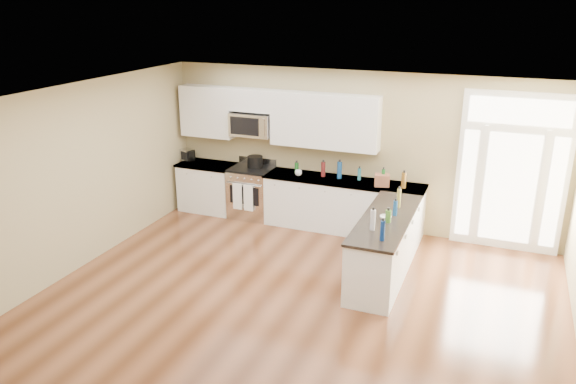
{
  "coord_description": "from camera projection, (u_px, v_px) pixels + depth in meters",
  "views": [
    {
      "loc": [
        2.39,
        -5.33,
        3.98
      ],
      "look_at": [
        -0.53,
        2.0,
        1.22
      ],
      "focal_mm": 35.0,
      "sensor_mm": 36.0,
      "label": 1
    }
  ],
  "objects": [
    {
      "name": "kitchen_range",
      "position": [
        252.0,
        192.0,
        10.58
      ],
      "size": [
        0.78,
        0.69,
        1.08
      ],
      "color": "silver",
      "rests_on": "ground"
    },
    {
      "name": "ground",
      "position": [
        267.0,
        342.0,
        6.83
      ],
      "size": [
        8.0,
        8.0,
        0.0
      ],
      "primitive_type": "plane",
      "color": "#502B16"
    },
    {
      "name": "room_shell",
      "position": [
        266.0,
        211.0,
        6.26
      ],
      "size": [
        8.0,
        8.0,
        8.0
      ],
      "color": "tan",
      "rests_on": "ground"
    },
    {
      "name": "toaster_oven",
      "position": [
        187.0,
        155.0,
        10.95
      ],
      "size": [
        0.31,
        0.29,
        0.22
      ],
      "primitive_type": "cube",
      "rotation": [
        0.0,
        0.0,
        -0.41
      ],
      "color": "silver",
      "rests_on": "back_cabinet_left"
    },
    {
      "name": "cardboard_box",
      "position": [
        382.0,
        180.0,
        9.46
      ],
      "size": [
        0.28,
        0.23,
        0.2
      ],
      "primitive_type": "cube",
      "rotation": [
        0.0,
        0.0,
        0.24
      ],
      "color": "brown",
      "rests_on": "back_cabinet_right"
    },
    {
      "name": "back_cabinet_left",
      "position": [
        208.0,
        188.0,
        10.92
      ],
      "size": [
        1.1,
        0.66,
        0.94
      ],
      "color": "silver",
      "rests_on": "ground"
    },
    {
      "name": "stockpot",
      "position": [
        255.0,
        161.0,
        10.47
      ],
      "size": [
        0.36,
        0.36,
        0.22
      ],
      "primitive_type": "cylinder",
      "rotation": [
        0.0,
        0.0,
        -0.29
      ],
      "color": "black",
      "rests_on": "kitchen_range"
    },
    {
      "name": "upper_cabinet_short",
      "position": [
        252.0,
        100.0,
        10.14
      ],
      "size": [
        0.82,
        0.33,
        0.4
      ],
      "primitive_type": "cube",
      "color": "silver",
      "rests_on": "room_shell"
    },
    {
      "name": "cup_counter",
      "position": [
        298.0,
        173.0,
        10.02
      ],
      "size": [
        0.16,
        0.16,
        0.1
      ],
      "primitive_type": "imported",
      "rotation": [
        0.0,
        0.0,
        -0.31
      ],
      "color": "white",
      "rests_on": "back_cabinet_right"
    },
    {
      "name": "bowl_left",
      "position": [
        189.0,
        158.0,
        11.03
      ],
      "size": [
        0.26,
        0.26,
        0.05
      ],
      "primitive_type": "imported",
      "rotation": [
        0.0,
        0.0,
        0.23
      ],
      "color": "white",
      "rests_on": "back_cabinet_left"
    },
    {
      "name": "microwave",
      "position": [
        252.0,
        124.0,
        10.26
      ],
      "size": [
        0.78,
        0.41,
        0.42
      ],
      "color": "silver",
      "rests_on": "room_shell"
    },
    {
      "name": "upper_cabinet_right",
      "position": [
        325.0,
        121.0,
        9.75
      ],
      "size": [
        1.94,
        0.33,
        0.95
      ],
      "primitive_type": "cube",
      "color": "silver",
      "rests_on": "room_shell"
    },
    {
      "name": "upper_cabinet_left",
      "position": [
        208.0,
        111.0,
        10.56
      ],
      "size": [
        1.04,
        0.33,
        0.95
      ],
      "primitive_type": "cube",
      "color": "silver",
      "rests_on": "room_shell"
    },
    {
      "name": "peninsula_cabinet",
      "position": [
        385.0,
        249.0,
        8.32
      ],
      "size": [
        0.69,
        2.32,
        0.94
      ],
      "color": "silver",
      "rests_on": "ground"
    },
    {
      "name": "entry_door",
      "position": [
        511.0,
        173.0,
        8.97
      ],
      "size": [
        1.7,
        0.1,
        2.6
      ],
      "color": "white",
      "rests_on": "ground"
    },
    {
      "name": "counter_bottles",
      "position": [
        365.0,
        188.0,
        8.96
      ],
      "size": [
        2.16,
        2.45,
        0.3
      ],
      "color": "#19591E",
      "rests_on": "back_cabinet_right"
    },
    {
      "name": "back_cabinet_right",
      "position": [
        342.0,
        207.0,
        9.97
      ],
      "size": [
        2.85,
        0.66,
        0.94
      ],
      "color": "silver",
      "rests_on": "ground"
    },
    {
      "name": "bowl_peninsula",
      "position": [
        386.0,
        218.0,
        8.06
      ],
      "size": [
        0.22,
        0.22,
        0.05
      ],
      "primitive_type": "imported",
      "rotation": [
        0.0,
        0.0,
        0.41
      ],
      "color": "white",
      "rests_on": "peninsula_cabinet"
    }
  ]
}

